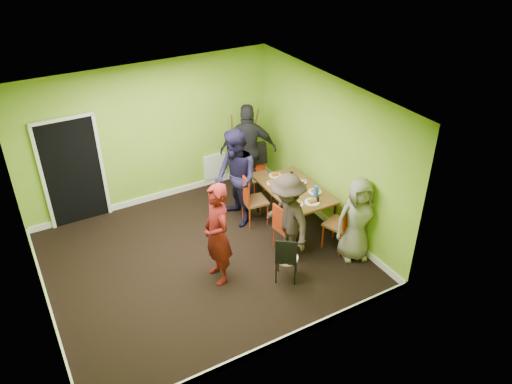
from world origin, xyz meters
TOP-DOWN VIEW (x-y plane):
  - ground at (0.00, 0.00)m, footprint 5.00×5.00m
  - room_walls at (-0.02, 0.04)m, footprint 5.04×4.54m
  - dining_table at (1.93, 0.12)m, footprint 0.90×1.50m
  - chair_left_far at (1.23, 0.53)m, footprint 0.47×0.47m
  - chair_left_near at (1.34, -0.44)m, footprint 0.42×0.41m
  - chair_back_end at (1.85, 1.43)m, footprint 0.50×0.58m
  - chair_front_end at (2.22, -0.92)m, footprint 0.55×0.55m
  - chair_bentwood at (0.94, -1.15)m, footprint 0.46×0.46m
  - easel at (1.88, 2.02)m, footprint 0.65×0.61m
  - plate_near_left at (1.68, 0.51)m, footprint 0.22×0.22m
  - plate_near_right at (1.67, -0.31)m, footprint 0.24×0.24m
  - plate_far_back at (1.87, 0.73)m, footprint 0.24×0.24m
  - plate_far_front at (1.94, -0.39)m, footprint 0.27×0.27m
  - plate_wall_back at (2.16, 0.29)m, footprint 0.23×0.23m
  - plate_wall_front at (2.18, -0.13)m, footprint 0.23×0.23m
  - thermos at (1.93, 0.17)m, footprint 0.06×0.06m
  - blue_bottle at (2.11, -0.25)m, footprint 0.08×0.08m
  - orange_bottle at (1.82, 0.33)m, footprint 0.03×0.03m
  - glass_mid at (1.84, 0.30)m, footprint 0.06×0.06m
  - glass_back at (2.11, 0.54)m, footprint 0.07×0.07m
  - glass_front at (2.03, -0.42)m, footprint 0.06×0.06m
  - cup_a at (1.77, -0.05)m, footprint 0.13×0.13m
  - cup_b at (2.08, 0.16)m, footprint 0.11×0.11m
  - person_standing at (0.04, -0.57)m, footprint 0.43×0.64m
  - person_left_far at (1.04, 0.74)m, footprint 0.72×0.91m
  - person_left_near at (1.24, -0.67)m, footprint 0.63×1.06m
  - person_back_end at (1.75, 1.56)m, footprint 1.21×0.89m
  - person_front_end at (2.28, -1.19)m, footprint 0.85×0.69m

SIDE VIEW (x-z plane):
  - ground at x=0.00m, z-range 0.00..0.00m
  - chair_bentwood at x=0.94m, z-range 0.04..0.89m
  - chair_left_near at x=1.34m, z-range 0.06..0.95m
  - chair_left_far at x=1.23m, z-range 0.06..1.08m
  - chair_front_end at x=2.22m, z-range 0.06..1.09m
  - dining_table at x=1.93m, z-range 0.32..1.07m
  - person_front_end at x=2.28m, z-range 0.00..1.50m
  - plate_near_left at x=1.68m, z-range 0.75..0.76m
  - plate_near_right at x=1.67m, z-range 0.75..0.76m
  - plate_far_back at x=1.87m, z-range 0.75..0.76m
  - plate_far_front at x=1.94m, z-range 0.75..0.76m
  - plate_wall_back at x=2.16m, z-range 0.75..0.76m
  - plate_wall_front at x=2.18m, z-range 0.75..0.76m
  - chair_back_end at x=1.85m, z-range 0.23..1.32m
  - orange_bottle at x=1.82m, z-range 0.75..0.82m
  - glass_mid at x=1.84m, z-range 0.75..0.84m
  - glass_front at x=2.03m, z-range 0.75..0.85m
  - cup_a at x=1.77m, z-range 0.75..0.85m
  - easel at x=1.88m, z-range -0.01..1.61m
  - cup_b at x=2.08m, z-range 0.75..0.85m
  - glass_back at x=2.11m, z-range 0.75..0.85m
  - person_left_near at x=1.24m, z-range 0.00..1.61m
  - blue_bottle at x=2.11m, z-range 0.75..0.95m
  - thermos at x=1.93m, z-range 0.75..0.95m
  - person_standing at x=0.04m, z-range 0.00..1.73m
  - person_left_far at x=1.04m, z-range 0.00..1.84m
  - person_back_end at x=1.75m, z-range 0.00..1.91m
  - room_walls at x=-0.02m, z-range -0.42..2.40m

